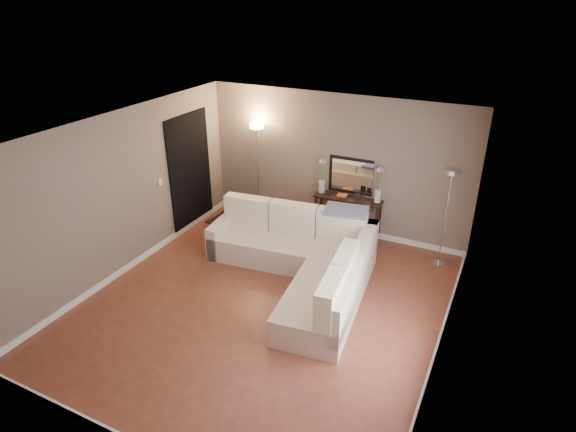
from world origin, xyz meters
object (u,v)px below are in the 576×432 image
at_px(console_table, 343,214).
at_px(floor_lamp_lit, 258,152).
at_px(sectional_sofa, 304,258).
at_px(floor_lamp_unlit, 448,199).

xyz_separation_m(console_table, floor_lamp_lit, (-1.80, -0.00, 0.93)).
relative_size(sectional_sofa, floor_lamp_unlit, 1.77).
height_order(floor_lamp_lit, floor_lamp_unlit, floor_lamp_lit).
bearing_deg(floor_lamp_unlit, console_table, 170.46).
bearing_deg(sectional_sofa, floor_lamp_lit, 136.44).
bearing_deg(floor_lamp_lit, sectional_sofa, -43.56).
bearing_deg(floor_lamp_unlit, sectional_sofa, -143.92).
bearing_deg(console_table, sectional_sofa, -91.41).
height_order(console_table, floor_lamp_lit, floor_lamp_lit).
distance_m(console_table, floor_lamp_unlit, 2.01).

